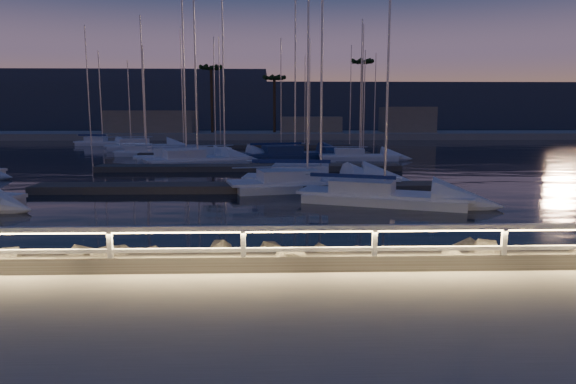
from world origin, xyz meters
name	(u,v)px	position (x,y,z in m)	size (l,w,h in m)	color
ground	(200,271)	(0.00, 0.00, 0.00)	(400.00, 400.00, 0.00)	gray
harbor_water	(253,168)	(0.00, 31.22, -0.97)	(400.00, 440.00, 0.60)	black
guard_rail	(196,238)	(-0.07, 0.00, 0.77)	(44.11, 0.12, 1.06)	silver
riprap	(251,262)	(1.12, 1.22, -0.16)	(31.07, 2.16, 1.21)	#656156
floating_docks	(253,160)	(0.00, 32.50, -0.40)	(22.00, 36.00, 0.40)	#605950
far_shore	(262,133)	(-0.12, 74.05, 0.29)	(160.00, 14.00, 5.20)	gray
palm_left	(211,71)	(-8.00, 72.00, 10.14)	(3.00, 3.00, 11.20)	#443220
palm_center	(274,80)	(2.00, 73.00, 8.78)	(3.00, 3.00, 9.70)	#443220
palm_right	(362,65)	(16.00, 72.00, 11.03)	(3.00, 3.00, 12.20)	#443220
distant_hills	(187,108)	(-22.13, 133.69, 4.74)	(230.00, 37.50, 18.00)	#333C50
sailboat_c	(316,178)	(4.17, 17.75, -0.15)	(9.00, 3.63, 14.87)	silver
sailboat_d	(380,195)	(6.65, 12.08, -0.20)	(8.18, 4.92, 13.41)	silver
sailboat_f	(195,159)	(-4.56, 29.83, -0.13)	(8.68, 5.60, 14.45)	silver
sailboat_g	(222,156)	(-2.76, 33.89, -0.17)	(8.46, 4.86, 13.88)	silver
sailboat_h	(303,182)	(3.34, 16.38, -0.18)	(8.89, 4.41, 14.49)	silver
sailboat_i	(145,152)	(-10.70, 38.74, -0.20)	(6.30, 2.46, 10.53)	silver
sailboat_j	(184,157)	(-5.79, 31.83, -0.13)	(8.82, 4.12, 14.51)	silver
sailboat_k	(357,156)	(9.17, 33.80, -0.20)	(7.29, 2.66, 12.14)	silver
sailboat_l	(292,154)	(3.47, 35.29, -0.15)	(9.67, 5.19, 15.77)	navy
sailboat_m	(101,142)	(-20.19, 55.01, -0.17)	(7.11, 2.64, 11.93)	silver
sailboat_n	(143,146)	(-12.80, 46.53, -0.13)	(8.98, 4.32, 14.75)	silver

